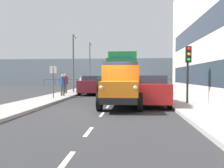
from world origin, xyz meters
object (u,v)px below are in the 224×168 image
lamp_post_far (90,61)px  car_black_kerbside_1 (145,86)px  pedestrian_couple_a (64,82)px  car_maroon_oppositeside_0 (91,85)px  car_silver_oppositeside_1 (101,83)px  car_red_kerbside_near (151,90)px  lamp_post_promenade (74,57)px  pedestrian_near_railing (65,82)px  lorry_cargo_green (123,72)px  traffic_light_near (188,62)px  street_sign (53,76)px  pedestrian_couple_b (82,82)px  car_white_oppositeside_2 (107,81)px  truck_vintage_orange (121,86)px  pedestrian_by_lamp (62,83)px

lamp_post_far → car_black_kerbside_1: bearing=119.2°
pedestrian_couple_a → car_maroon_oppositeside_0: bearing=167.0°
car_silver_oppositeside_1 → pedestrian_couple_a: 6.53m
car_red_kerbside_near → lamp_post_far: (7.03, -18.24, 3.07)m
car_maroon_oppositeside_0 → lamp_post_promenade: size_ratio=0.78×
car_maroon_oppositeside_0 → pedestrian_near_railing: size_ratio=2.53×
lorry_cargo_green → traffic_light_near: bearing=115.7°
pedestrian_near_railing → traffic_light_near: size_ratio=0.55×
car_red_kerbside_near → lorry_cargo_green: bearing=-77.4°
pedestrian_couple_a → lorry_cargo_green: bearing=-176.1°
pedestrian_couple_a → street_sign: bearing=99.7°
pedestrian_couple_b → traffic_light_near: 13.05m
car_silver_oppositeside_1 → lamp_post_far: bearing=-62.3°
lamp_post_promenade → lamp_post_far: 9.22m
car_silver_oppositeside_1 → lamp_post_far: lamp_post_far is taller
lorry_cargo_green → car_red_kerbside_near: bearing=102.6°
lamp_post_far → street_sign: bearing=91.4°
traffic_light_near → street_sign: bearing=-15.5°
car_white_oppositeside_2 → lamp_post_promenade: 11.79m
lorry_cargo_green → lamp_post_promenade: (5.00, -0.54, 1.54)m
truck_vintage_orange → car_black_kerbside_1: truck_vintage_orange is taller
car_maroon_oppositeside_0 → car_silver_oppositeside_1: 6.55m
car_silver_oppositeside_1 → pedestrian_near_railing: 7.75m
pedestrian_by_lamp → street_sign: 1.75m
lorry_cargo_green → traffic_light_near: 9.17m
street_sign → traffic_light_near: bearing=164.5°
car_black_kerbside_1 → lamp_post_promenade: size_ratio=0.71×
traffic_light_near → lamp_post_far: 20.24m
street_sign → pedestrian_couple_a: bearing=-80.3°
truck_vintage_orange → car_white_oppositeside_2: 21.16m
street_sign → pedestrian_by_lamp: bearing=-94.5°
lorry_cargo_green → pedestrian_near_railing: size_ratio=4.65×
car_silver_oppositeside_1 → car_white_oppositeside_2: size_ratio=1.01×
car_black_kerbside_1 → pedestrian_couple_b: 7.73m
pedestrian_near_railing → traffic_light_near: bearing=145.1°
lorry_cargo_green → car_black_kerbside_1: size_ratio=2.02×
car_red_kerbside_near → car_white_oppositeside_2: bearing=-76.7°
car_black_kerbside_1 → car_white_oppositeside_2: same height
lorry_cargo_green → pedestrian_couple_a: (5.69, 0.39, -0.99)m
car_silver_oppositeside_1 → pedestrian_couple_b: pedestrian_couple_b is taller
car_maroon_oppositeside_0 → pedestrian_by_lamp: bearing=61.2°
traffic_light_near → pedestrian_couple_a: bearing=-39.2°
car_white_oppositeside_2 → street_sign: size_ratio=1.95×
car_black_kerbside_1 → car_white_oppositeside_2: bearing=-71.9°
car_maroon_oppositeside_0 → pedestrian_near_railing: 2.41m
car_black_kerbside_1 → street_sign: size_ratio=1.80×
car_black_kerbside_1 → car_maroon_oppositeside_0: bearing=-20.3°
pedestrian_near_railing → lamp_post_promenade: lamp_post_promenade is taller
pedestrian_by_lamp → lamp_post_promenade: size_ratio=0.29×
car_maroon_oppositeside_0 → pedestrian_couple_a: pedestrian_couple_a is taller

